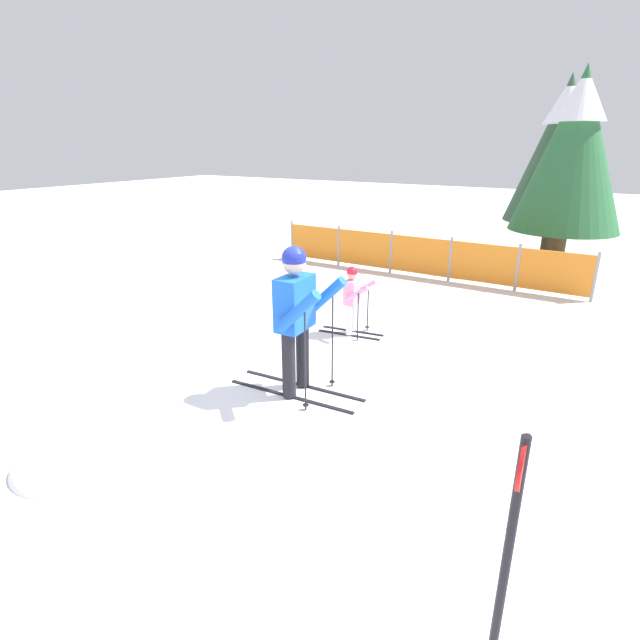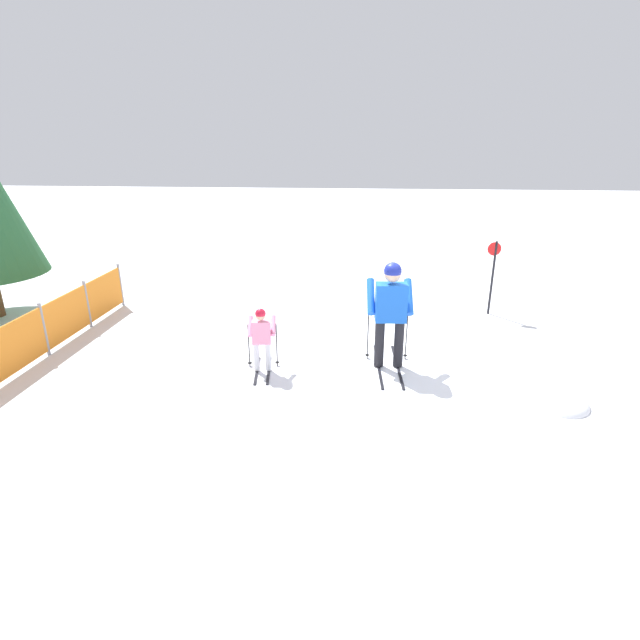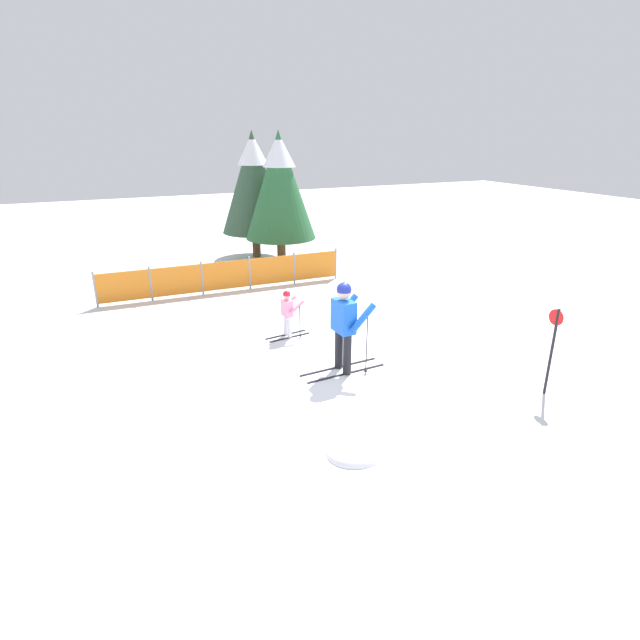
{
  "view_description": "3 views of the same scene",
  "coord_description": "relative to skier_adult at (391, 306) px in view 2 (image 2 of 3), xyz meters",
  "views": [
    {
      "loc": [
        2.95,
        -4.25,
        2.86
      ],
      "look_at": [
        -0.24,
        0.99,
        0.66
      ],
      "focal_mm": 28.0,
      "sensor_mm": 36.0,
      "label": 1
    },
    {
      "loc": [
        -7.72,
        0.72,
        3.62
      ],
      "look_at": [
        -0.03,
        1.36,
        0.77
      ],
      "focal_mm": 28.0,
      "sensor_mm": 36.0,
      "label": 2
    },
    {
      "loc": [
        -4.12,
        -7.49,
        4.35
      ],
      "look_at": [
        -0.25,
        0.94,
        0.82
      ],
      "focal_mm": 28.0,
      "sensor_mm": 36.0,
      "label": 3
    }
  ],
  "objects": [
    {
      "name": "trail_marker",
      "position": [
        2.81,
        -2.28,
        -0.09
      ],
      "size": [
        0.05,
        0.28,
        1.58
      ],
      "color": "black",
      "rests_on": "ground_plane"
    },
    {
      "name": "ground_plane",
      "position": [
        0.07,
        -0.22,
        -1.06
      ],
      "size": [
        60.0,
        60.0,
        0.0
      ],
      "primitive_type": "plane",
      "color": "white"
    },
    {
      "name": "skier_child",
      "position": [
        -0.35,
        2.05,
        -0.43
      ],
      "size": [
        1.04,
        0.53,
        1.08
      ],
      "rotation": [
        0.0,
        0.0,
        0.13
      ],
      "color": "black",
      "rests_on": "ground_plane"
    },
    {
      "name": "skier_adult",
      "position": [
        0.0,
        0.0,
        0.0
      ],
      "size": [
        1.7,
        0.77,
        1.78
      ],
      "rotation": [
        0.0,
        0.0,
        0.05
      ],
      "color": "black",
      "rests_on": "ground_plane"
    },
    {
      "name": "safety_fence",
      "position": [
        -0.73,
        5.95,
        -0.58
      ],
      "size": [
        6.99,
        0.21,
        0.96
      ],
      "rotation": [
        0.0,
        0.0,
        -0.02
      ],
      "color": "gray",
      "rests_on": "ground_plane"
    },
    {
      "name": "snow_mound",
      "position": [
        -1.03,
        -2.43,
        -1.06
      ],
      "size": [
        0.92,
        0.78,
        0.37
      ],
      "primitive_type": "ellipsoid",
      "color": "white",
      "rests_on": "ground_plane"
    }
  ]
}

